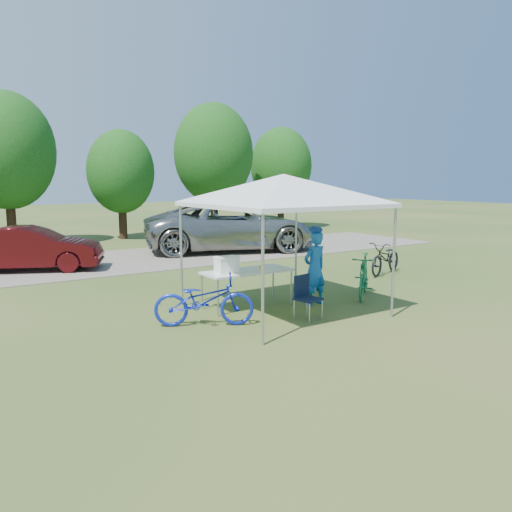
{
  "coord_description": "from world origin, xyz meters",
  "views": [
    {
      "loc": [
        -5.81,
        -7.84,
        2.61
      ],
      "look_at": [
        0.68,
        2.0,
        0.81
      ],
      "focal_mm": 35.0,
      "sensor_mm": 36.0,
      "label": 1
    }
  ],
  "objects_px": {
    "minivan": "(231,227)",
    "bike_dark": "(386,258)",
    "cyclist": "(315,268)",
    "bike_blue": "(204,300)",
    "sedan": "(32,248)",
    "cooler": "(227,265)",
    "bike_green": "(364,276)",
    "folding_chair": "(305,293)",
    "folding_table": "(247,272)"
  },
  "relations": [
    {
      "from": "folding_chair",
      "to": "sedan",
      "type": "height_order",
      "value": "sedan"
    },
    {
      "from": "folding_chair",
      "to": "sedan",
      "type": "relative_size",
      "value": 0.21
    },
    {
      "from": "folding_chair",
      "to": "bike_dark",
      "type": "height_order",
      "value": "bike_dark"
    },
    {
      "from": "sedan",
      "to": "folding_chair",
      "type": "bearing_deg",
      "value": -133.66
    },
    {
      "from": "cyclist",
      "to": "bike_dark",
      "type": "height_order",
      "value": "cyclist"
    },
    {
      "from": "folding_table",
      "to": "cooler",
      "type": "xyz_separation_m",
      "value": [
        -0.49,
        -0.0,
        0.21
      ]
    },
    {
      "from": "folding_chair",
      "to": "bike_blue",
      "type": "distance_m",
      "value": 1.93
    },
    {
      "from": "cyclist",
      "to": "cooler",
      "type": "bearing_deg",
      "value": -23.51
    },
    {
      "from": "cooler",
      "to": "minivan",
      "type": "distance_m",
      "value": 8.61
    },
    {
      "from": "cyclist",
      "to": "bike_green",
      "type": "relative_size",
      "value": 0.96
    },
    {
      "from": "bike_green",
      "to": "bike_blue",
      "type": "bearing_deg",
      "value": -129.29
    },
    {
      "from": "cooler",
      "to": "bike_blue",
      "type": "height_order",
      "value": "cooler"
    },
    {
      "from": "cyclist",
      "to": "minivan",
      "type": "height_order",
      "value": "minivan"
    },
    {
      "from": "sedan",
      "to": "bike_dark",
      "type": "bearing_deg",
      "value": -102.26
    },
    {
      "from": "minivan",
      "to": "cooler",
      "type": "bearing_deg",
      "value": 168.27
    },
    {
      "from": "bike_dark",
      "to": "cooler",
      "type": "bearing_deg",
      "value": -99.63
    },
    {
      "from": "cyclist",
      "to": "bike_dark",
      "type": "xyz_separation_m",
      "value": [
        3.93,
        1.58,
        -0.32
      ]
    },
    {
      "from": "folding_chair",
      "to": "bike_dark",
      "type": "distance_m",
      "value": 5.29
    },
    {
      "from": "folding_chair",
      "to": "minivan",
      "type": "xyz_separation_m",
      "value": [
        3.53,
        8.71,
        0.42
      ]
    },
    {
      "from": "minivan",
      "to": "cyclist",
      "type": "bearing_deg",
      "value": -179.14
    },
    {
      "from": "bike_blue",
      "to": "minivan",
      "type": "xyz_separation_m",
      "value": [
        5.36,
        8.09,
        0.44
      ]
    },
    {
      "from": "folding_table",
      "to": "sedan",
      "type": "xyz_separation_m",
      "value": [
        -2.98,
        6.93,
        -0.07
      ]
    },
    {
      "from": "folding_chair",
      "to": "bike_green",
      "type": "distance_m",
      "value": 2.27
    },
    {
      "from": "folding_chair",
      "to": "bike_blue",
      "type": "xyz_separation_m",
      "value": [
        -1.83,
        0.61,
        -0.02
      ]
    },
    {
      "from": "bike_blue",
      "to": "bike_green",
      "type": "height_order",
      "value": "bike_green"
    },
    {
      "from": "folding_chair",
      "to": "bike_blue",
      "type": "relative_size",
      "value": 0.46
    },
    {
      "from": "folding_chair",
      "to": "bike_dark",
      "type": "relative_size",
      "value": 0.47
    },
    {
      "from": "cyclist",
      "to": "folding_chair",
      "type": "bearing_deg",
      "value": 36.52
    },
    {
      "from": "bike_blue",
      "to": "sedan",
      "type": "relative_size",
      "value": 0.46
    },
    {
      "from": "bike_green",
      "to": "bike_dark",
      "type": "relative_size",
      "value": 0.94
    },
    {
      "from": "bike_green",
      "to": "sedan",
      "type": "xyz_separation_m",
      "value": [
        -5.61,
        7.65,
        0.17
      ]
    },
    {
      "from": "bike_blue",
      "to": "minivan",
      "type": "distance_m",
      "value": 9.72
    },
    {
      "from": "cooler",
      "to": "cyclist",
      "type": "relative_size",
      "value": 0.29
    },
    {
      "from": "folding_table",
      "to": "minivan",
      "type": "relative_size",
      "value": 0.29
    },
    {
      "from": "cyclist",
      "to": "minivan",
      "type": "xyz_separation_m",
      "value": [
        2.69,
        7.99,
        0.13
      ]
    },
    {
      "from": "cyclist",
      "to": "bike_blue",
      "type": "xyz_separation_m",
      "value": [
        -2.67,
        -0.11,
        -0.31
      ]
    },
    {
      "from": "folding_table",
      "to": "cyclist",
      "type": "height_order",
      "value": "cyclist"
    },
    {
      "from": "folding_table",
      "to": "folding_chair",
      "type": "bearing_deg",
      "value": -71.59
    },
    {
      "from": "bike_dark",
      "to": "minivan",
      "type": "xyz_separation_m",
      "value": [
        -1.24,
        6.41,
        0.45
      ]
    },
    {
      "from": "folding_chair",
      "to": "bike_dark",
      "type": "bearing_deg",
      "value": 14.7
    },
    {
      "from": "sedan",
      "to": "bike_blue",
      "type": "bearing_deg",
      "value": -144.41
    },
    {
      "from": "minivan",
      "to": "bike_dark",
      "type": "bearing_deg",
      "value": -149.58
    },
    {
      "from": "bike_dark",
      "to": "bike_blue",
      "type": "bearing_deg",
      "value": -94.84
    },
    {
      "from": "cyclist",
      "to": "bike_blue",
      "type": "bearing_deg",
      "value": -1.94
    },
    {
      "from": "folding_table",
      "to": "bike_dark",
      "type": "height_order",
      "value": "bike_dark"
    },
    {
      "from": "bike_blue",
      "to": "sedan",
      "type": "distance_m",
      "value": 7.83
    },
    {
      "from": "bike_green",
      "to": "sedan",
      "type": "distance_m",
      "value": 9.49
    },
    {
      "from": "bike_green",
      "to": "minivan",
      "type": "bearing_deg",
      "value": 131.14
    },
    {
      "from": "minivan",
      "to": "folding_chair",
      "type": "bearing_deg",
      "value": 177.43
    },
    {
      "from": "minivan",
      "to": "sedan",
      "type": "relative_size",
      "value": 1.64
    }
  ]
}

